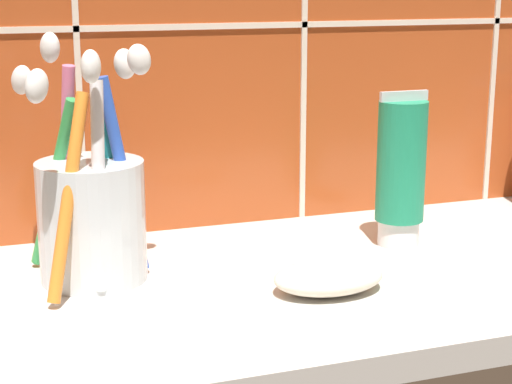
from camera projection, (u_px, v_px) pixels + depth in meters
sink_counter at (349, 280)px, 65.12cm from camera, size 78.62×29.64×2.00cm
toothbrush_cup at (91, 210)px, 61.18cm from camera, size 10.04×12.32×17.77cm
toothpaste_tube at (401, 171)px, 69.00cm from camera, size 4.15×3.95×12.70cm
soap_bar at (329, 277)px, 59.69cm from camera, size 7.98×5.42×2.14cm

